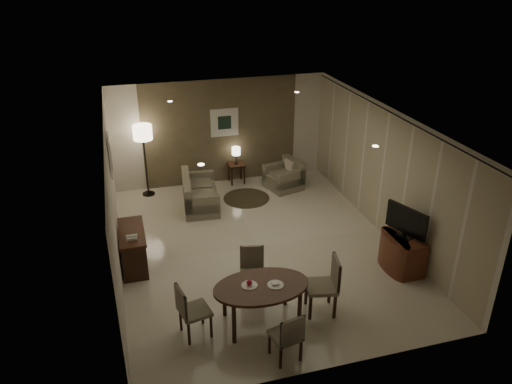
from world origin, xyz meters
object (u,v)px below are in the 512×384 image
object	(u,v)px
chair_far	(253,274)
dining_table	(261,304)
sofa	(200,191)
chair_right	(321,286)
floor_lamp	(145,161)
tv_cabinet	(403,252)
console_desk	(133,248)
chair_near	(285,335)
armchair	(284,175)
side_table	(237,173)
chair_left	(195,310)

from	to	relation	value
chair_far	dining_table	bearing A→B (deg)	-82.28
sofa	chair_right	bearing A→B (deg)	-158.65
sofa	floor_lamp	bearing A→B (deg)	55.87
tv_cabinet	console_desk	bearing A→B (deg)	162.95
floor_lamp	dining_table	bearing A→B (deg)	-76.07
chair_near	chair_far	distance (m)	1.56
chair_near	armchair	world-z (taller)	chair_near
chair_far	armchair	xyz separation A→B (m)	(1.97, 4.12, -0.08)
chair_near	side_table	size ratio (longest dim) A/B	1.60
tv_cabinet	chair_left	size ratio (longest dim) A/B	0.98
floor_lamp	side_table	bearing A→B (deg)	2.41
console_desk	chair_near	distance (m)	3.69
sofa	chair_far	bearing A→B (deg)	-170.23
console_desk	side_table	bearing A→B (deg)	48.89
side_table	tv_cabinet	bearing A→B (deg)	-66.51
chair_near	chair_right	size ratio (longest dim) A/B	0.84
chair_right	floor_lamp	bearing A→B (deg)	-144.97
console_desk	tv_cabinet	bearing A→B (deg)	-17.05
tv_cabinet	floor_lamp	bearing A→B (deg)	133.19
sofa	dining_table	bearing A→B (deg)	-171.59
dining_table	chair_far	distance (m)	0.72
chair_near	floor_lamp	distance (m)	6.44
tv_cabinet	side_table	bearing A→B (deg)	113.49
tv_cabinet	chair_far	distance (m)	2.96
chair_far	chair_left	distance (m)	1.32
chair_far	side_table	distance (m)	4.88
dining_table	armchair	bearing A→B (deg)	67.24
chair_left	tv_cabinet	bearing A→B (deg)	-91.38
chair_left	floor_lamp	xyz separation A→B (m)	(-0.28, 5.39, 0.44)
console_desk	tv_cabinet	xyz separation A→B (m)	(4.89, -1.50, -0.03)
tv_cabinet	floor_lamp	world-z (taller)	floor_lamp
chair_right	side_table	world-z (taller)	chair_right
tv_cabinet	chair_left	world-z (taller)	chair_left
armchair	floor_lamp	size ratio (longest dim) A/B	0.46
tv_cabinet	chair_far	bearing A→B (deg)	-179.08
chair_far	sofa	world-z (taller)	chair_far
chair_near	tv_cabinet	bearing A→B (deg)	-161.77
chair_far	side_table	world-z (taller)	chair_far
chair_far	armchair	distance (m)	4.57
dining_table	chair_near	bearing A→B (deg)	-82.11
sofa	tv_cabinet	bearing A→B (deg)	-132.95
tv_cabinet	armchair	bearing A→B (deg)	103.63
console_desk	floor_lamp	size ratio (longest dim) A/B	0.67
sofa	armchair	distance (m)	2.26
chair_far	chair_left	size ratio (longest dim) A/B	0.97
dining_table	armchair	size ratio (longest dim) A/B	1.86
chair_left	side_table	bearing A→B (deg)	-31.91
console_desk	chair_far	bearing A→B (deg)	-38.73
chair_left	side_table	xyz separation A→B (m)	(2.02, 5.48, -0.19)
tv_cabinet	dining_table	xyz separation A→B (m)	(-3.02, -0.76, 0.01)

